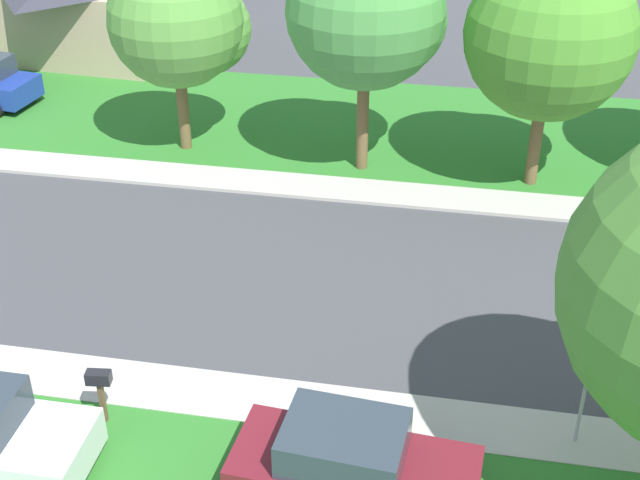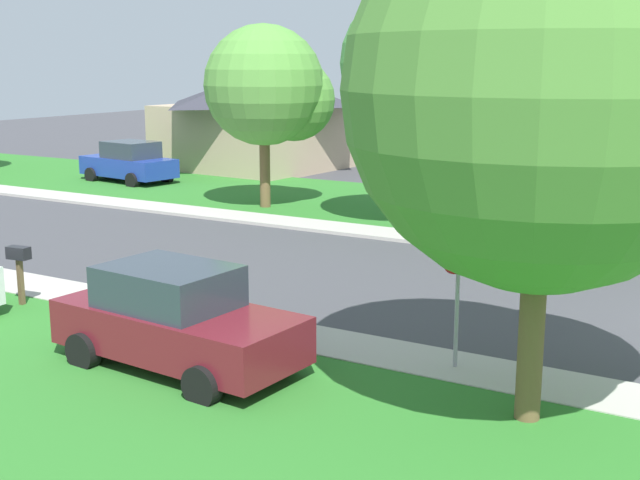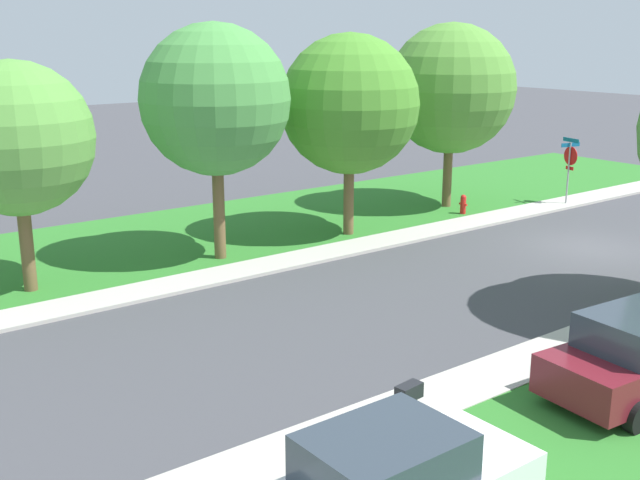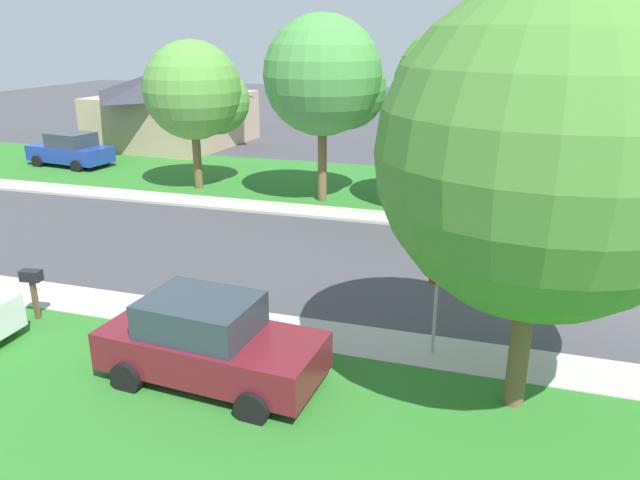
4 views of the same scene
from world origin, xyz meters
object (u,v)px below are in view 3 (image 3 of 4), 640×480
object	(u,v)px
tree_across_right	(20,142)
tree_sidewalk_far	(449,92)
stop_sign_near_corner	(570,160)
tree_corner_large	(216,104)
mailbox	(409,401)
fire_hydrant	(463,205)
tree_sidewalk_mid	(349,108)

from	to	relation	value
tree_across_right	tree_sidewalk_far	size ratio (longest dim) A/B	0.86
stop_sign_near_corner	tree_corner_large	xyz separation A→B (m)	(1.97, 15.15, 2.93)
tree_sidewalk_far	mailbox	xyz separation A→B (m)	(-13.29, 14.65, -3.58)
stop_sign_near_corner	tree_across_right	size ratio (longest dim) A/B	0.44
tree_corner_large	fire_hydrant	bearing A→B (deg)	-93.60
tree_across_right	tree_corner_large	size ratio (longest dim) A/B	0.87
tree_across_right	mailbox	xyz separation A→B (m)	(-12.68, -2.16, -3.08)
mailbox	tree_across_right	bearing A→B (deg)	9.68
tree_sidewalk_far	tree_sidewalk_mid	size ratio (longest dim) A/B	1.05
stop_sign_near_corner	fire_hydrant	bearing A→B (deg)	74.54
stop_sign_near_corner	tree_corner_large	world-z (taller)	tree_corner_large
mailbox	fire_hydrant	bearing A→B (deg)	-50.18
stop_sign_near_corner	fire_hydrant	world-z (taller)	stop_sign_near_corner
tree_across_right	fire_hydrant	world-z (taller)	tree_across_right
stop_sign_near_corner	tree_sidewalk_far	xyz separation A→B (m)	(2.95, 4.09, 2.72)
stop_sign_near_corner	mailbox	distance (m)	21.42
tree_across_right	stop_sign_near_corner	bearing A→B (deg)	-96.38
tree_sidewalk_mid	fire_hydrant	size ratio (longest dim) A/B	8.33
stop_sign_near_corner	tree_sidewalk_far	world-z (taller)	tree_sidewalk_far
tree_sidewalk_far	tree_corner_large	bearing A→B (deg)	95.05
tree_corner_large	tree_sidewalk_far	bearing A→B (deg)	-84.95
tree_sidewalk_mid	fire_hydrant	world-z (taller)	tree_sidewalk_mid
tree_sidewalk_mid	fire_hydrant	distance (m)	6.66
mailbox	stop_sign_near_corner	bearing A→B (deg)	-61.10
tree_across_right	tree_sidewalk_mid	xyz separation A→B (m)	(-0.46, -10.83, 0.32)
tree_corner_large	tree_sidewalk_mid	size ratio (longest dim) A/B	1.04
stop_sign_near_corner	tree_sidewalk_mid	world-z (taller)	tree_sidewalk_mid
fire_hydrant	mailbox	size ratio (longest dim) A/B	0.63
tree_across_right	mailbox	distance (m)	13.23
fire_hydrant	tree_corner_large	bearing A→B (deg)	86.40
tree_sidewalk_far	fire_hydrant	world-z (taller)	tree_sidewalk_far
tree_sidewalk_far	mailbox	size ratio (longest dim) A/B	5.56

